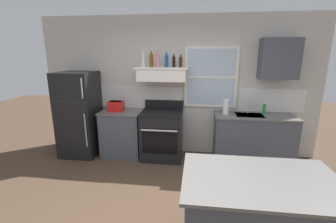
{
  "coord_description": "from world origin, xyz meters",
  "views": [
    {
      "loc": [
        0.39,
        -2.25,
        1.98
      ],
      "look_at": [
        -0.05,
        1.2,
        1.1
      ],
      "focal_mm": 24.37,
      "sensor_mm": 36.0,
      "label": 1
    }
  ],
  "objects_px": {
    "paper_towel_roll": "(226,107)",
    "refrigerator": "(79,114)",
    "toaster": "(116,106)",
    "bottle_rose_pink": "(158,60)",
    "dish_soap_bottle": "(264,109)",
    "bottle_amber_wine": "(151,60)",
    "kitchen_island": "(257,222)",
    "stove_range": "(162,135)",
    "bottle_clear_tall": "(143,59)",
    "bottle_brown_stout": "(181,62)",
    "bottle_balsamic_dark": "(174,62)",
    "bottle_blue_liqueur": "(167,61)"
  },
  "relations": [
    {
      "from": "bottle_brown_stout",
      "to": "paper_towel_roll",
      "type": "height_order",
      "value": "bottle_brown_stout"
    },
    {
      "from": "stove_range",
      "to": "kitchen_island",
      "type": "height_order",
      "value": "stove_range"
    },
    {
      "from": "bottle_balsamic_dark",
      "to": "paper_towel_roll",
      "type": "relative_size",
      "value": 0.88
    },
    {
      "from": "toaster",
      "to": "bottle_balsamic_dark",
      "type": "height_order",
      "value": "bottle_balsamic_dark"
    },
    {
      "from": "stove_range",
      "to": "kitchen_island",
      "type": "bearing_deg",
      "value": -60.79
    },
    {
      "from": "stove_range",
      "to": "bottle_brown_stout",
      "type": "distance_m",
      "value": 1.42
    },
    {
      "from": "bottle_blue_liqueur",
      "to": "bottle_balsamic_dark",
      "type": "height_order",
      "value": "bottle_blue_liqueur"
    },
    {
      "from": "dish_soap_bottle",
      "to": "bottle_clear_tall",
      "type": "bearing_deg",
      "value": -178.18
    },
    {
      "from": "stove_range",
      "to": "paper_towel_roll",
      "type": "relative_size",
      "value": 4.04
    },
    {
      "from": "refrigerator",
      "to": "kitchen_island",
      "type": "height_order",
      "value": "refrigerator"
    },
    {
      "from": "stove_range",
      "to": "bottle_amber_wine",
      "type": "distance_m",
      "value": 1.42
    },
    {
      "from": "paper_towel_roll",
      "to": "kitchen_island",
      "type": "xyz_separation_m",
      "value": [
        0.06,
        -2.25,
        -0.59
      ]
    },
    {
      "from": "stove_range",
      "to": "kitchen_island",
      "type": "distance_m",
      "value": 2.53
    },
    {
      "from": "bottle_balsamic_dark",
      "to": "bottle_rose_pink",
      "type": "bearing_deg",
      "value": -163.35
    },
    {
      "from": "paper_towel_roll",
      "to": "refrigerator",
      "type": "bearing_deg",
      "value": -178.78
    },
    {
      "from": "toaster",
      "to": "bottle_amber_wine",
      "type": "height_order",
      "value": "bottle_amber_wine"
    },
    {
      "from": "refrigerator",
      "to": "toaster",
      "type": "xyz_separation_m",
      "value": [
        0.75,
        0.03,
        0.18
      ]
    },
    {
      "from": "bottle_amber_wine",
      "to": "paper_towel_roll",
      "type": "bearing_deg",
      "value": -1.77
    },
    {
      "from": "bottle_rose_pink",
      "to": "bottle_balsamic_dark",
      "type": "bearing_deg",
      "value": 16.65
    },
    {
      "from": "refrigerator",
      "to": "paper_towel_roll",
      "type": "xyz_separation_m",
      "value": [
        2.83,
        0.06,
        0.22
      ]
    },
    {
      "from": "bottle_amber_wine",
      "to": "dish_soap_bottle",
      "type": "distance_m",
      "value": 2.26
    },
    {
      "from": "refrigerator",
      "to": "bottle_balsamic_dark",
      "type": "bearing_deg",
      "value": 4.62
    },
    {
      "from": "bottle_clear_tall",
      "to": "bottle_blue_liqueur",
      "type": "distance_m",
      "value": 0.43
    },
    {
      "from": "bottle_rose_pink",
      "to": "paper_towel_roll",
      "type": "bearing_deg",
      "value": -0.23
    },
    {
      "from": "refrigerator",
      "to": "bottle_clear_tall",
      "type": "height_order",
      "value": "bottle_clear_tall"
    },
    {
      "from": "refrigerator",
      "to": "stove_range",
      "type": "xyz_separation_m",
      "value": [
        1.65,
        0.02,
        -0.36
      ]
    },
    {
      "from": "refrigerator",
      "to": "bottle_clear_tall",
      "type": "xyz_separation_m",
      "value": [
        1.3,
        0.09,
        1.06
      ]
    },
    {
      "from": "bottle_balsamic_dark",
      "to": "stove_range",
      "type": "bearing_deg",
      "value": -148.59
    },
    {
      "from": "refrigerator",
      "to": "kitchen_island",
      "type": "xyz_separation_m",
      "value": [
        2.89,
        -2.19,
        -0.37
      ]
    },
    {
      "from": "bottle_balsamic_dark",
      "to": "dish_soap_bottle",
      "type": "xyz_separation_m",
      "value": [
        1.67,
        0.01,
        -0.85
      ]
    },
    {
      "from": "bottle_rose_pink",
      "to": "dish_soap_bottle",
      "type": "height_order",
      "value": "bottle_rose_pink"
    },
    {
      "from": "bottle_rose_pink",
      "to": "paper_towel_roll",
      "type": "xyz_separation_m",
      "value": [
        1.25,
        -0.0,
        -0.83
      ]
    },
    {
      "from": "refrigerator",
      "to": "toaster",
      "type": "distance_m",
      "value": 0.78
    },
    {
      "from": "bottle_brown_stout",
      "to": "bottle_amber_wine",
      "type": "bearing_deg",
      "value": -176.24
    },
    {
      "from": "refrigerator",
      "to": "bottle_rose_pink",
      "type": "relative_size",
      "value": 5.53
    },
    {
      "from": "refrigerator",
      "to": "bottle_clear_tall",
      "type": "distance_m",
      "value": 1.68
    },
    {
      "from": "bottle_brown_stout",
      "to": "dish_soap_bottle",
      "type": "distance_m",
      "value": 1.76
    },
    {
      "from": "bottle_balsamic_dark",
      "to": "paper_towel_roll",
      "type": "height_order",
      "value": "bottle_balsamic_dark"
    },
    {
      "from": "bottle_clear_tall",
      "to": "toaster",
      "type": "bearing_deg",
      "value": -173.65
    },
    {
      "from": "bottle_balsamic_dark",
      "to": "paper_towel_roll",
      "type": "bearing_deg",
      "value": -5.29
    },
    {
      "from": "paper_towel_roll",
      "to": "dish_soap_bottle",
      "type": "height_order",
      "value": "paper_towel_roll"
    },
    {
      "from": "kitchen_island",
      "to": "refrigerator",
      "type": "bearing_deg",
      "value": 142.82
    },
    {
      "from": "bottle_clear_tall",
      "to": "bottle_rose_pink",
      "type": "xyz_separation_m",
      "value": [
        0.28,
        -0.02,
        -0.01
      ]
    },
    {
      "from": "paper_towel_roll",
      "to": "bottle_amber_wine",
      "type": "bearing_deg",
      "value": 178.23
    },
    {
      "from": "toaster",
      "to": "bottle_balsamic_dark",
      "type": "bearing_deg",
      "value": 6.26
    },
    {
      "from": "bottle_clear_tall",
      "to": "bottle_brown_stout",
      "type": "relative_size",
      "value": 1.45
    },
    {
      "from": "bottle_amber_wine",
      "to": "refrigerator",
      "type": "bearing_deg",
      "value": -175.94
    },
    {
      "from": "bottle_clear_tall",
      "to": "bottle_rose_pink",
      "type": "relative_size",
      "value": 1.1
    },
    {
      "from": "bottle_amber_wine",
      "to": "bottle_balsamic_dark",
      "type": "xyz_separation_m",
      "value": [
        0.41,
        0.05,
        -0.02
      ]
    },
    {
      "from": "toaster",
      "to": "bottle_rose_pink",
      "type": "bearing_deg",
      "value": 2.54
    }
  ]
}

